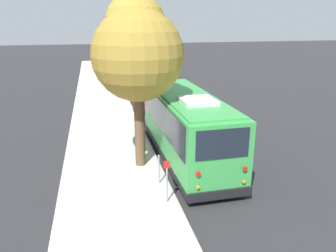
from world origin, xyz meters
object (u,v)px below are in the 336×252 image
object	(u,v)px
shuttle_bus	(186,124)
sign_post_near	(167,181)
parked_sedan_navy	(136,85)
sign_post_far	(159,169)
street_tree	(137,49)
parked_sedan_maroon	(144,100)
parked_sedan_tan	(127,74)

from	to	relation	value
shuttle_bus	sign_post_near	bearing A→B (deg)	154.43
parked_sedan_navy	sign_post_near	distance (m)	20.80
sign_post_far	shuttle_bus	bearing A→B (deg)	-36.14
street_tree	sign_post_far	size ratio (longest dim) A/B	5.98
shuttle_bus	parked_sedan_navy	size ratio (longest dim) A/B	2.07
parked_sedan_maroon	street_tree	bearing A→B (deg)	174.70
parked_sedan_navy	street_tree	distance (m)	17.89
street_tree	sign_post_near	world-z (taller)	street_tree
parked_sedan_tan	sign_post_near	xyz separation A→B (m)	(-27.33, 1.39, 0.41)
shuttle_bus	parked_sedan_maroon	bearing A→B (deg)	2.12
sign_post_far	parked_sedan_navy	bearing A→B (deg)	-4.61
parked_sedan_maroon	parked_sedan_navy	xyz separation A→B (m)	(6.39, -0.20, -0.03)
shuttle_bus	parked_sedan_maroon	xyz separation A→B (m)	(10.28, 0.52, -1.20)
street_tree	sign_post_far	distance (m)	5.12
street_tree	sign_post_far	xyz separation A→B (m)	(-2.14, -0.47, -4.63)
shuttle_bus	parked_sedan_maroon	distance (m)	10.37
parked_sedan_tan	sign_post_far	bearing A→B (deg)	175.43
sign_post_far	sign_post_near	bearing A→B (deg)	-180.00
shuttle_bus	sign_post_far	size ratio (longest dim) A/B	7.18
parked_sedan_maroon	street_tree	world-z (taller)	street_tree
parked_sedan_navy	parked_sedan_tan	size ratio (longest dim) A/B	1.01
parked_sedan_navy	parked_sedan_maroon	bearing A→B (deg)	174.26
parked_sedan_maroon	sign_post_near	distance (m)	14.41
sign_post_near	sign_post_far	size ratio (longest dim) A/B	1.31
parked_sedan_navy	sign_post_far	world-z (taller)	sign_post_far
parked_sedan_tan	street_tree	bearing A→B (deg)	174.02
parked_sedan_tan	sign_post_far	size ratio (longest dim) A/B	3.43
parked_sedan_maroon	parked_sedan_navy	bearing A→B (deg)	2.59
parked_sedan_navy	sign_post_near	size ratio (longest dim) A/B	2.64
parked_sedan_maroon	shuttle_bus	bearing A→B (deg)	-172.74
parked_sedan_navy	sign_post_near	world-z (taller)	sign_post_near
parked_sedan_tan	sign_post_near	bearing A→B (deg)	175.60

